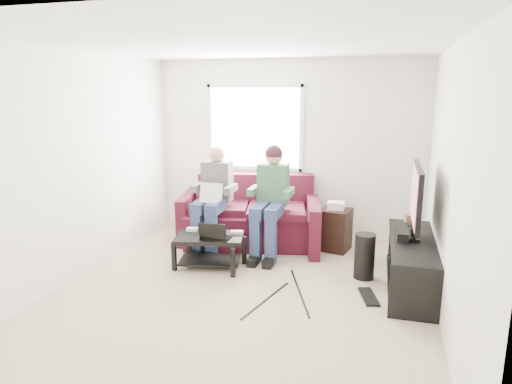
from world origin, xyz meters
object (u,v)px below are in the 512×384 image
sofa (249,219)px  tv_stand (412,266)px  end_table (335,228)px  subwoofer (364,256)px  tv (416,197)px  coffee_table (210,244)px

sofa → tv_stand: bearing=-24.0°
tv_stand → end_table: size_ratio=2.45×
subwoofer → end_table: size_ratio=0.79×
sofa → end_table: size_ratio=3.27×
tv → tv_stand: bearing=-88.5°
tv_stand → subwoofer: size_ratio=3.09×
coffee_table → end_table: 1.78m
sofa → tv: size_ratio=2.01×
coffee_table → subwoofer: (1.86, 0.18, -0.03)m
subwoofer → coffee_table: bearing=-174.3°
coffee_table → end_table: bearing=37.0°
tv_stand → end_table: end_table is taller
coffee_table → subwoofer: 1.87m
tv_stand → subwoofer: bearing=168.1°
sofa → tv_stand: (2.18, -0.97, -0.10)m
sofa → tv_stand: size_ratio=1.34×
coffee_table → subwoofer: bearing=5.7°
tv_stand → end_table: 1.38m
tv_stand → subwoofer: tv_stand is taller
tv_stand → tv: bearing=91.5°
coffee_table → tv_stand: tv_stand is taller
coffee_table → tv: bearing=4.2°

